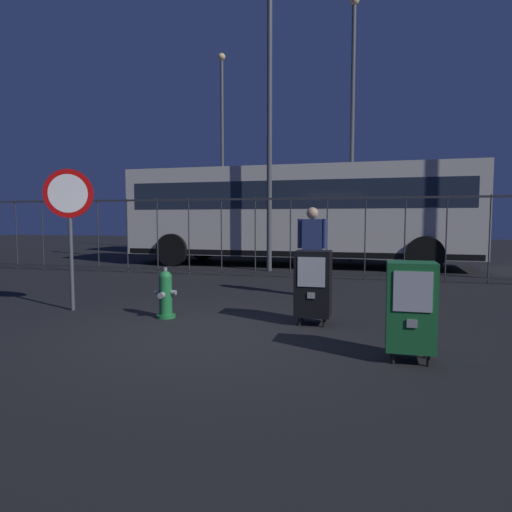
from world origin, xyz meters
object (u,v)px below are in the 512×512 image
newspaper_box_secondary (313,283)px  street_light_near_left (222,141)px  fire_hydrant (166,294)px  bus_far (264,213)px  stop_sign (69,209)px  newspaper_box_primary (411,306)px  pedestrian (312,246)px  bus_near (297,211)px  street_light_far_right (270,90)px  street_light_near_right (352,114)px

newspaper_box_secondary → street_light_near_left: size_ratio=0.12×
newspaper_box_secondary → street_light_near_left: bearing=113.6°
fire_hydrant → bus_far: 12.54m
stop_sign → fire_hydrant: bearing=-4.4°
newspaper_box_primary → street_light_near_left: 16.59m
newspaper_box_primary → street_light_near_left: street_light_near_left is taller
newspaper_box_secondary → bus_far: 12.83m
stop_sign → pedestrian: (3.52, 2.29, -0.65)m
newspaper_box_primary → bus_near: 9.79m
pedestrian → bus_near: bus_near is taller
bus_near → street_light_near_left: street_light_near_left is taller
bus_far → street_light_far_right: size_ratio=1.21×
street_light_near_right → bus_far: bearing=143.5°
pedestrian → street_light_far_right: bearing=113.6°
street_light_near_right → newspaper_box_secondary: bearing=-90.1°
pedestrian → bus_far: bus_far is taller
fire_hydrant → bus_near: (0.63, 8.07, 1.36)m
stop_sign → street_light_near_left: bearing=98.2°
bus_far → street_light_far_right: 7.04m
newspaper_box_secondary → bus_far: bus_far is taller
bus_near → street_light_far_right: street_light_far_right is taller
street_light_near_left → street_light_near_right: bearing=-31.5°
newspaper_box_secondary → stop_sign: bearing=179.9°
pedestrian → bus_near: bearing=102.1°
bus_near → street_light_near_left: 7.33m
bus_far → street_light_near_left: bearing=160.5°
pedestrian → street_light_far_right: (-1.71, 3.91, 4.00)m
newspaper_box_primary → street_light_far_right: size_ratio=0.12×
street_light_far_right → newspaper_box_primary: bearing=-67.1°
fire_hydrant → newspaper_box_primary: 3.57m
pedestrian → newspaper_box_primary: bearing=-68.0°
bus_near → newspaper_box_primary: bearing=-72.8°
street_light_near_left → fire_hydrant: bearing=-74.9°
newspaper_box_primary → pedestrian: pedestrian is taller
street_light_far_right → newspaper_box_secondary: bearing=-71.9°
pedestrian → street_light_near_right: (0.34, 7.27, 3.98)m
bus_far → street_light_far_right: bearing=-73.5°
fire_hydrant → newspaper_box_secondary: newspaper_box_secondary is taller
stop_sign → street_light_near_left: 13.59m
newspaper_box_secondary → pedestrian: 2.35m
street_light_near_right → pedestrian: bearing=-92.7°
pedestrian → street_light_far_right: size_ratio=0.19×
pedestrian → bus_far: size_ratio=0.16×
fire_hydrant → street_light_near_right: size_ratio=0.09×
street_light_far_right → stop_sign: bearing=-106.2°
pedestrian → bus_near: 5.83m
street_light_near_left → newspaper_box_primary: bearing=-64.5°
fire_hydrant → pedestrian: (1.83, 2.42, 0.60)m
fire_hydrant → newspaper_box_primary: size_ratio=0.73×
stop_sign → street_light_near_right: bearing=68.0°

